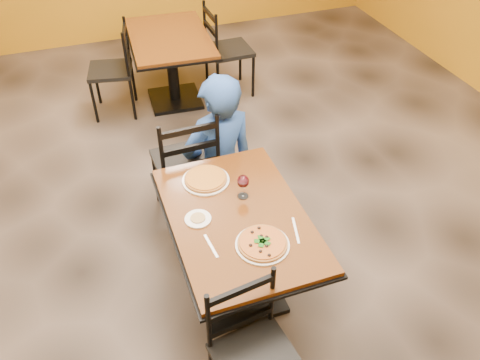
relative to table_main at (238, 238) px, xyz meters
name	(u,v)px	position (x,y,z in m)	size (l,w,h in m)	color
floor	(217,243)	(0.00, 0.50, -0.56)	(7.00, 8.00, 0.01)	black
table_main	(238,238)	(0.00, 0.00, 0.00)	(0.83, 1.23, 0.75)	brown
table_second	(171,54)	(0.21, 2.68, 0.00)	(0.88, 1.25, 0.75)	brown
chair_main_far	(185,162)	(-0.11, 0.93, -0.06)	(0.45, 0.45, 1.00)	black
chair_second_left	(110,71)	(-0.43, 2.68, -0.08)	(0.43, 0.43, 0.94)	black
chair_second_right	(229,50)	(0.84, 2.68, -0.06)	(0.45, 0.45, 0.99)	black
diner	(219,147)	(0.16, 0.90, 0.05)	(0.61, 0.40, 1.22)	navy
plate_main	(262,245)	(0.05, -0.27, 0.20)	(0.31, 0.31, 0.01)	white
pizza_main	(263,243)	(0.05, -0.27, 0.21)	(0.28, 0.28, 0.02)	maroon
plate_far	(206,180)	(-0.09, 0.38, 0.20)	(0.31, 0.31, 0.01)	white
pizza_far	(206,178)	(-0.09, 0.38, 0.21)	(0.28, 0.28, 0.02)	orange
side_plate	(198,219)	(-0.23, 0.05, 0.20)	(0.16, 0.16, 0.01)	white
dip	(198,218)	(-0.23, 0.05, 0.21)	(0.09, 0.09, 0.01)	tan
wine_glass	(243,186)	(0.09, 0.15, 0.28)	(0.08, 0.08, 0.18)	white
fork	(211,246)	(-0.22, -0.18, 0.20)	(0.01, 0.19, 0.00)	silver
knife	(296,230)	(0.28, -0.23, 0.20)	(0.01, 0.21, 0.00)	silver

